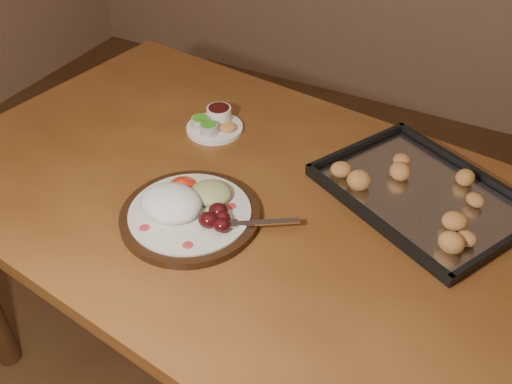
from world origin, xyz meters
The scene contains 4 objects.
dining_table centered at (-0.03, 0.20, 0.65)m, with size 1.61×1.10×0.75m.
dinner_plate centered at (-0.11, 0.07, 0.77)m, with size 0.37×0.30×0.07m.
condiment_saucer centered at (-0.24, 0.39, 0.77)m, with size 0.15×0.15×0.05m.
baking_tray centered at (0.31, 0.37, 0.76)m, with size 0.52×0.48×0.04m.
Camera 1 is at (0.43, -0.66, 1.56)m, focal length 40.00 mm.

